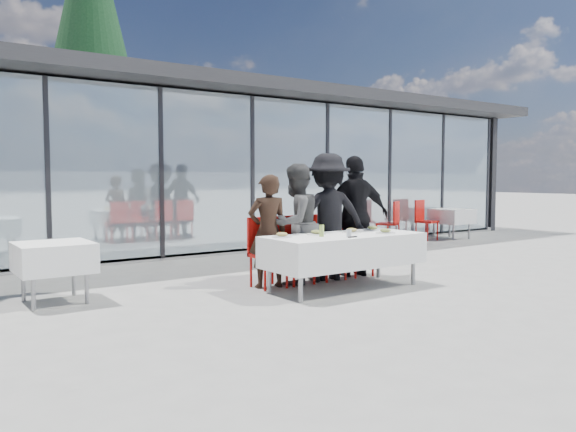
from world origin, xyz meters
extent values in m
plane|color=gray|center=(0.00, 0.00, 0.00)|extent=(90.00, 90.00, 0.00)
cube|color=gray|center=(2.00, 8.00, 0.05)|extent=(14.00, 8.00, 0.10)
cube|color=black|center=(2.00, 11.90, 1.60)|extent=(14.00, 0.20, 3.20)
cube|color=black|center=(8.90, 8.00, 1.60)|extent=(0.20, 8.00, 3.20)
cube|color=silver|center=(2.00, 4.03, 1.60)|extent=(13.60, 0.06, 3.10)
cube|color=#2D2D30|center=(2.00, 7.60, 3.32)|extent=(14.80, 8.80, 0.24)
cube|color=#262628|center=(-2.86, 4.03, 1.60)|extent=(0.08, 0.10, 3.10)
cube|color=#262628|center=(-0.91, 4.03, 1.60)|extent=(0.08, 0.10, 3.10)
cube|color=#262628|center=(1.03, 4.03, 1.60)|extent=(0.08, 0.10, 3.10)
cube|color=#262628|center=(2.97, 4.03, 1.60)|extent=(0.08, 0.10, 3.10)
cube|color=#262628|center=(4.91, 4.03, 1.60)|extent=(0.08, 0.10, 3.10)
cube|color=#262628|center=(6.86, 4.03, 1.60)|extent=(0.08, 0.10, 3.10)
cube|color=#262628|center=(8.80, 4.03, 1.60)|extent=(0.08, 0.10, 3.10)
cube|color=red|center=(-0.50, 6.50, 0.45)|extent=(0.45, 0.45, 0.90)
cube|color=red|center=(1.00, 7.00, 0.45)|extent=(0.45, 0.45, 0.90)
cube|color=red|center=(3.50, 6.50, 0.45)|extent=(0.45, 0.45, 0.90)
cube|color=red|center=(5.50, 7.20, 0.45)|extent=(0.45, 0.45, 0.90)
cube|color=#103412|center=(2.00, 28.00, 2.20)|extent=(6.50, 2.00, 4.40)
cube|color=#103412|center=(10.00, 28.00, 2.20)|extent=(6.50, 2.00, 4.40)
cube|color=#103412|center=(18.00, 28.00, 2.20)|extent=(6.50, 2.00, 4.40)
cube|color=#103412|center=(26.00, 28.00, 2.20)|extent=(6.50, 2.00, 4.40)
cube|color=white|center=(0.11, 0.13, 0.54)|extent=(2.26, 0.96, 0.42)
cylinder|color=gray|center=(-0.89, -0.22, 0.35)|extent=(0.06, 0.06, 0.71)
cylinder|color=gray|center=(1.11, -0.22, 0.35)|extent=(0.06, 0.06, 0.71)
cylinder|color=gray|center=(-0.89, 0.48, 0.35)|extent=(0.06, 0.06, 0.71)
cylinder|color=gray|center=(1.11, 0.48, 0.35)|extent=(0.06, 0.06, 0.71)
imported|color=black|center=(-0.69, 0.81, 0.79)|extent=(0.69, 0.69, 1.57)
cube|color=red|center=(-0.69, 0.79, 0.45)|extent=(0.44, 0.44, 0.05)
cube|color=red|center=(-0.69, 0.99, 0.70)|extent=(0.44, 0.04, 0.55)
cylinder|color=red|center=(-0.87, 0.61, 0.21)|extent=(0.04, 0.04, 0.43)
cylinder|color=red|center=(-0.51, 0.61, 0.21)|extent=(0.04, 0.04, 0.43)
cylinder|color=red|center=(-0.87, 0.97, 0.21)|extent=(0.04, 0.04, 0.43)
cylinder|color=red|center=(-0.51, 0.97, 0.21)|extent=(0.04, 0.04, 0.43)
imported|color=#454545|center=(-0.21, 0.81, 0.86)|extent=(1.02, 1.02, 1.73)
cube|color=red|center=(-0.21, 0.79, 0.45)|extent=(0.44, 0.44, 0.05)
cube|color=red|center=(-0.21, 0.99, 0.70)|extent=(0.44, 0.04, 0.55)
cylinder|color=red|center=(-0.39, 0.61, 0.21)|extent=(0.04, 0.04, 0.43)
cylinder|color=red|center=(-0.03, 0.61, 0.21)|extent=(0.04, 0.04, 0.43)
cylinder|color=red|center=(-0.39, 0.97, 0.21)|extent=(0.04, 0.04, 0.43)
cylinder|color=red|center=(-0.03, 0.97, 0.21)|extent=(0.04, 0.04, 0.43)
imported|color=black|center=(0.38, 0.81, 0.94)|extent=(1.56, 1.56, 1.89)
cube|color=red|center=(0.38, 0.79, 0.45)|extent=(0.44, 0.44, 0.05)
cube|color=red|center=(0.38, 0.99, 0.70)|extent=(0.44, 0.04, 0.55)
cylinder|color=red|center=(0.20, 0.61, 0.21)|extent=(0.04, 0.04, 0.43)
cylinder|color=red|center=(0.56, 0.61, 0.21)|extent=(0.04, 0.04, 0.43)
cylinder|color=red|center=(0.20, 0.97, 0.21)|extent=(0.04, 0.04, 0.43)
cylinder|color=red|center=(0.56, 0.97, 0.21)|extent=(0.04, 0.04, 0.43)
imported|color=black|center=(0.94, 0.81, 0.93)|extent=(1.35, 1.35, 1.87)
cube|color=red|center=(0.94, 0.79, 0.45)|extent=(0.44, 0.44, 0.05)
cube|color=red|center=(0.94, 0.99, 0.70)|extent=(0.44, 0.04, 0.55)
cylinder|color=red|center=(0.76, 0.61, 0.21)|extent=(0.04, 0.04, 0.43)
cylinder|color=red|center=(1.12, 0.61, 0.21)|extent=(0.04, 0.04, 0.43)
cylinder|color=red|center=(0.76, 0.97, 0.21)|extent=(0.04, 0.04, 0.43)
cylinder|color=red|center=(1.12, 0.97, 0.21)|extent=(0.04, 0.04, 0.43)
cylinder|color=white|center=(-0.78, 0.35, 0.76)|extent=(0.27, 0.27, 0.01)
ellipsoid|color=tan|center=(-0.78, 0.35, 0.79)|extent=(0.15, 0.15, 0.05)
cylinder|color=white|center=(-0.21, 0.34, 0.76)|extent=(0.27, 0.27, 0.01)
ellipsoid|color=#496C28|center=(-0.21, 0.34, 0.79)|extent=(0.15, 0.15, 0.05)
cylinder|color=white|center=(0.37, 0.27, 0.76)|extent=(0.27, 0.27, 0.01)
ellipsoid|color=tan|center=(0.37, 0.27, 0.79)|extent=(0.15, 0.15, 0.05)
cylinder|color=white|center=(0.85, 0.34, 0.76)|extent=(0.27, 0.27, 0.01)
ellipsoid|color=#496C28|center=(0.85, 0.34, 0.79)|extent=(0.15, 0.15, 0.05)
cylinder|color=white|center=(0.69, -0.08, 0.76)|extent=(0.27, 0.27, 0.01)
ellipsoid|color=#496C28|center=(0.69, -0.08, 0.79)|extent=(0.15, 0.15, 0.05)
cylinder|color=#A1C351|center=(-0.31, 0.10, 0.83)|extent=(0.06, 0.06, 0.16)
cylinder|color=silver|center=(-0.03, -0.13, 0.80)|extent=(0.07, 0.07, 0.10)
cube|color=black|center=(-0.04, -0.21, 0.76)|extent=(0.14, 0.03, 0.01)
cube|color=white|center=(-3.34, 1.53, 0.56)|extent=(0.86, 0.86, 0.36)
cylinder|color=gray|center=(-3.64, 1.23, 0.36)|extent=(0.05, 0.05, 0.72)
cylinder|color=gray|center=(-3.04, 1.23, 0.36)|extent=(0.05, 0.05, 0.72)
cylinder|color=gray|center=(-3.64, 1.83, 0.36)|extent=(0.05, 0.05, 0.72)
cylinder|color=gray|center=(-3.04, 1.83, 0.36)|extent=(0.05, 0.05, 0.72)
cube|color=white|center=(6.45, 3.36, 0.56)|extent=(0.86, 0.86, 0.36)
cylinder|color=gray|center=(6.15, 3.06, 0.36)|extent=(0.05, 0.05, 0.72)
cylinder|color=gray|center=(6.75, 3.06, 0.36)|extent=(0.05, 0.05, 0.72)
cylinder|color=gray|center=(6.15, 3.66, 0.36)|extent=(0.05, 0.05, 0.72)
cylinder|color=gray|center=(6.75, 3.66, 0.36)|extent=(0.05, 0.05, 0.72)
cube|color=red|center=(5.69, 3.49, 0.45)|extent=(0.53, 0.53, 0.05)
cube|color=red|center=(5.64, 3.69, 0.70)|extent=(0.44, 0.14, 0.55)
cylinder|color=red|center=(5.51, 3.31, 0.21)|extent=(0.04, 0.04, 0.43)
cylinder|color=red|center=(5.87, 3.31, 0.21)|extent=(0.04, 0.04, 0.43)
cylinder|color=red|center=(5.51, 3.67, 0.21)|extent=(0.04, 0.04, 0.43)
cylinder|color=red|center=(5.87, 3.67, 0.21)|extent=(0.04, 0.04, 0.43)
cube|color=red|center=(4.47, 3.61, 0.45)|extent=(0.60, 0.60, 0.05)
cube|color=red|center=(4.57, 3.43, 0.70)|extent=(0.41, 0.25, 0.55)
cylinder|color=red|center=(4.29, 3.43, 0.21)|extent=(0.04, 0.04, 0.43)
cylinder|color=red|center=(4.65, 3.43, 0.21)|extent=(0.04, 0.04, 0.43)
cylinder|color=red|center=(4.29, 3.79, 0.21)|extent=(0.04, 0.04, 0.43)
cylinder|color=red|center=(4.65, 3.79, 0.21)|extent=(0.04, 0.04, 0.43)
cube|color=white|center=(3.27, 3.40, 0.18)|extent=(0.99, 1.42, 0.08)
cube|color=white|center=(3.45, 3.92, 0.45)|extent=(0.65, 0.44, 0.54)
cylinder|color=white|center=(3.02, 2.85, 0.07)|extent=(0.04, 0.04, 0.14)
cylinder|color=white|center=(3.52, 2.85, 0.07)|extent=(0.04, 0.04, 0.14)
cylinder|color=white|center=(3.02, 3.95, 0.07)|extent=(0.04, 0.04, 0.14)
cylinder|color=white|center=(3.52, 3.95, 0.07)|extent=(0.04, 0.04, 0.14)
cylinder|color=#382316|center=(0.50, 13.00, 1.00)|extent=(0.44, 0.44, 2.00)
cone|color=black|center=(0.50, 13.00, 6.00)|extent=(4.00, 4.00, 9.00)
camera|label=1|loc=(-4.93, -5.66, 1.54)|focal=35.00mm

